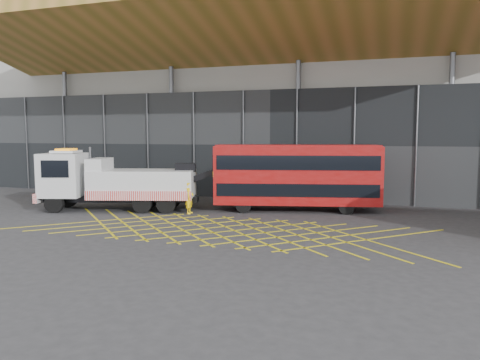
% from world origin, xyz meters
% --- Properties ---
extents(ground_plane, '(120.00, 120.00, 0.00)m').
position_xyz_m(ground_plane, '(0.00, 0.00, 0.00)').
color(ground_plane, '#29292C').
extents(road_markings, '(21.56, 7.16, 0.01)m').
position_xyz_m(road_markings, '(2.40, 0.00, 0.01)').
color(road_markings, gold).
rests_on(road_markings, ground_plane).
extents(construction_building, '(55.00, 23.97, 18.00)m').
position_xyz_m(construction_building, '(1.92, 18.40, 8.98)').
color(construction_building, gray).
rests_on(construction_building, ground_plane).
extents(recovery_truck, '(11.30, 5.38, 3.97)m').
position_xyz_m(recovery_truck, '(-6.16, 3.50, 1.83)').
color(recovery_truck, black).
rests_on(recovery_truck, ground_plane).
extents(bus_towed, '(10.45, 4.74, 4.15)m').
position_xyz_m(bus_towed, '(4.90, 6.89, 2.31)').
color(bus_towed, maroon).
rests_on(bus_towed, ground_plane).
extents(worker, '(0.57, 0.78, 1.98)m').
position_xyz_m(worker, '(-1.03, 3.86, 0.99)').
color(worker, yellow).
rests_on(worker, ground_plane).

